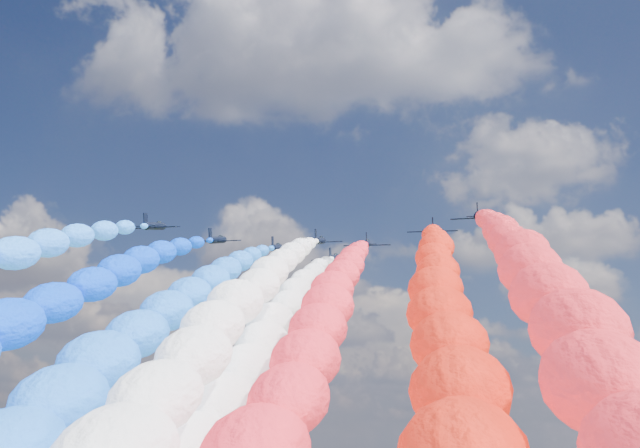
# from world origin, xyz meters

# --- Properties ---
(jet_0) EXTENTS (9.28, 12.59, 5.69)m
(jet_0) POSITION_xyz_m (-28.38, -5.84, 95.45)
(jet_0) COLOR black
(jet_1) EXTENTS (9.46, 12.71, 5.69)m
(jet_1) POSITION_xyz_m (-19.97, 5.35, 95.45)
(jet_1) COLOR black
(trail_1) EXTENTS (7.35, 113.42, 51.72)m
(trail_1) POSITION_xyz_m (-19.97, -52.65, 71.95)
(trail_1) COLOR #063CDC
(jet_2) EXTENTS (9.43, 12.69, 5.69)m
(jet_2) POSITION_xyz_m (-10.02, 12.99, 95.45)
(jet_2) COLOR black
(trail_2) EXTENTS (7.35, 113.42, 51.72)m
(trail_2) POSITION_xyz_m (-10.02, -45.01, 71.95)
(trail_2) COLOR blue
(jet_3) EXTENTS (9.29, 12.59, 5.69)m
(jet_3) POSITION_xyz_m (-0.76, 8.75, 95.45)
(jet_3) COLOR black
(trail_3) EXTENTS (7.35, 113.42, 51.72)m
(trail_3) POSITION_xyz_m (-0.76, -49.26, 71.95)
(trail_3) COLOR white
(jet_4) EXTENTS (9.71, 12.89, 5.69)m
(jet_4) POSITION_xyz_m (0.20, 23.65, 95.45)
(jet_4) COLOR black
(trail_4) EXTENTS (7.35, 113.42, 51.72)m
(trail_4) POSITION_xyz_m (0.20, -34.36, 71.95)
(trail_4) COLOR white
(jet_5) EXTENTS (9.64, 12.84, 5.69)m
(jet_5) POSITION_xyz_m (8.08, 12.41, 95.45)
(jet_5) COLOR black
(trail_5) EXTENTS (7.35, 113.42, 51.72)m
(trail_5) POSITION_xyz_m (8.08, -45.59, 71.95)
(trail_5) COLOR #F72738
(jet_6) EXTENTS (9.42, 12.68, 5.69)m
(jet_6) POSITION_xyz_m (20.56, 3.70, 95.45)
(jet_6) COLOR black
(trail_6) EXTENTS (7.35, 113.42, 51.72)m
(trail_6) POSITION_xyz_m (20.56, -54.30, 71.95)
(trail_6) COLOR red
(jet_7) EXTENTS (9.78, 12.93, 5.69)m
(jet_7) POSITION_xyz_m (28.26, -4.12, 95.45)
(jet_7) COLOR black
(trail_7) EXTENTS (7.35, 113.42, 51.72)m
(trail_7) POSITION_xyz_m (28.26, -62.12, 71.95)
(trail_7) COLOR red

